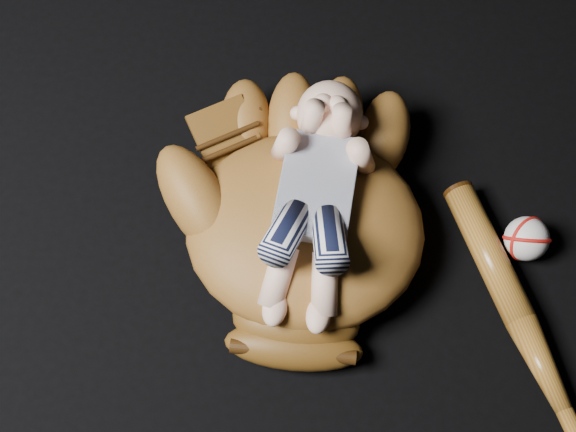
# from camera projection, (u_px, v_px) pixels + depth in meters

# --- Properties ---
(baseball_glove) EXTENTS (0.49, 0.55, 0.16)m
(baseball_glove) POSITION_uv_depth(u_px,v_px,m) (305.00, 223.00, 1.18)
(baseball_glove) COLOR brown
(baseball_glove) RESTS_ON ground
(newborn_baby) EXTENTS (0.23, 0.40, 0.15)m
(newborn_baby) POSITION_uv_depth(u_px,v_px,m) (314.00, 204.00, 1.13)
(newborn_baby) COLOR beige
(newborn_baby) RESTS_ON baseball_glove
(baseball_bat) EXTENTS (0.21, 0.50, 0.05)m
(baseball_bat) POSITION_uv_depth(u_px,v_px,m) (530.00, 339.00, 1.16)
(baseball_bat) COLOR #8F581B
(baseball_bat) RESTS_ON ground
(baseball) EXTENTS (0.09, 0.09, 0.07)m
(baseball) POSITION_uv_depth(u_px,v_px,m) (527.00, 239.00, 1.22)
(baseball) COLOR silver
(baseball) RESTS_ON ground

